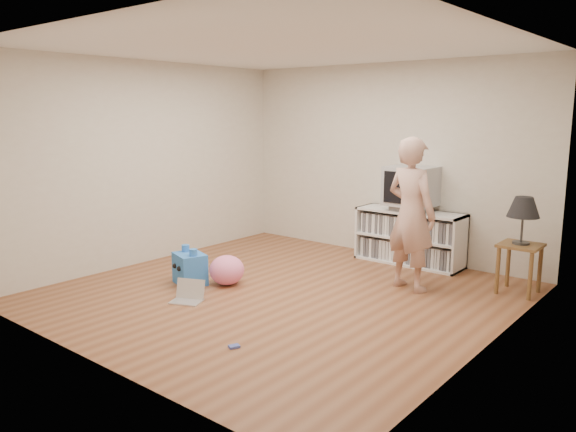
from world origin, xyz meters
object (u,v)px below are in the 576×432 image
(crt_tv, at_px, (411,186))
(dvd_deck, at_px, (411,208))
(person, at_px, (411,214))
(side_table, at_px, (520,256))
(laptop, at_px, (188,295))
(plush_pink, at_px, (227,270))
(plush_blue, at_px, (190,268))
(media_unit, at_px, (410,237))
(table_lamp, at_px, (524,208))

(crt_tv, bearing_deg, dvd_deck, 90.00)
(dvd_deck, bearing_deg, person, -62.90)
(side_table, relative_size, person, 0.32)
(person, bearing_deg, dvd_deck, -50.12)
(dvd_deck, bearing_deg, crt_tv, -90.00)
(laptop, relative_size, plush_pink, 0.97)
(plush_pink, bearing_deg, plush_blue, -144.50)
(person, distance_m, plush_pink, 2.16)
(media_unit, bearing_deg, plush_pink, -118.42)
(table_lamp, bearing_deg, media_unit, 165.60)
(side_table, distance_m, table_lamp, 0.53)
(plush_blue, bearing_deg, media_unit, 76.96)
(crt_tv, relative_size, laptop, 1.55)
(laptop, bearing_deg, side_table, 20.18)
(crt_tv, xyz_separation_m, plush_pink, (-1.18, -2.16, -0.85))
(table_lamp, distance_m, plush_pink, 3.32)
(laptop, bearing_deg, person, 25.86)
(crt_tv, bearing_deg, table_lamp, -13.72)
(plush_blue, bearing_deg, crt_tv, 76.76)
(side_table, height_order, table_lamp, table_lamp)
(side_table, xyz_separation_m, plush_pink, (-2.68, -1.79, -0.25))
(media_unit, xyz_separation_m, plush_pink, (-1.18, -2.18, -0.18))
(plush_blue, bearing_deg, side_table, 53.14)
(crt_tv, xyz_separation_m, side_table, (1.50, -0.37, -0.60))
(side_table, height_order, laptop, side_table)
(table_lamp, bearing_deg, crt_tv, 166.28)
(crt_tv, distance_m, plush_blue, 2.97)
(person, relative_size, plush_blue, 3.74)
(plush_blue, xyz_separation_m, plush_pink, (0.35, 0.25, -0.02))
(person, height_order, plush_pink, person)
(media_unit, height_order, table_lamp, table_lamp)
(table_lamp, distance_m, person, 1.18)
(crt_tv, xyz_separation_m, person, (0.50, -0.98, -0.17))
(crt_tv, distance_m, laptop, 3.17)
(dvd_deck, bearing_deg, table_lamp, -13.84)
(media_unit, xyz_separation_m, plush_blue, (-1.53, -2.43, -0.16))
(media_unit, xyz_separation_m, dvd_deck, (-0.00, -0.02, 0.39))
(crt_tv, relative_size, plush_blue, 1.33)
(table_lamp, distance_m, laptop, 3.67)
(person, bearing_deg, side_table, -135.61)
(side_table, distance_m, person, 1.25)
(person, bearing_deg, crt_tv, -50.04)
(dvd_deck, height_order, laptop, dvd_deck)
(laptop, xyz_separation_m, plush_blue, (-0.44, 0.41, 0.13))
(media_unit, relative_size, plush_blue, 3.09)
(table_lamp, bearing_deg, plush_blue, -146.01)
(dvd_deck, xyz_separation_m, plush_blue, (-1.53, -2.41, -0.55))
(side_table, bearing_deg, crt_tv, 166.28)
(crt_tv, bearing_deg, plush_blue, -122.39)
(crt_tv, xyz_separation_m, table_lamp, (1.50, -0.37, -0.08))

